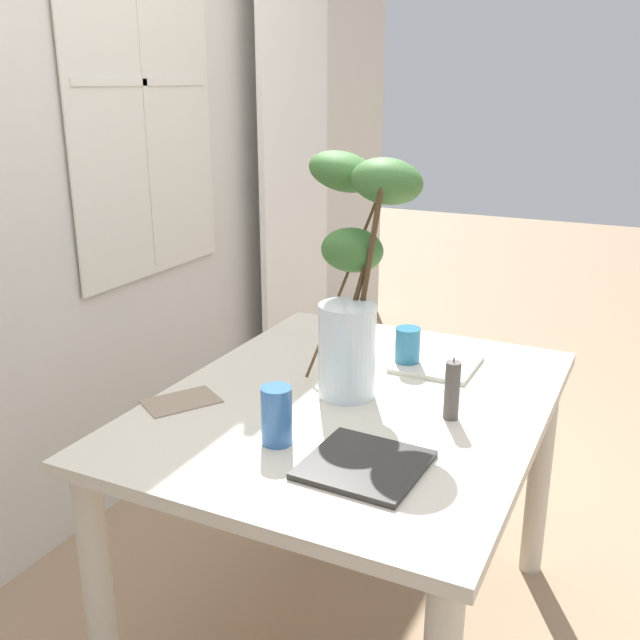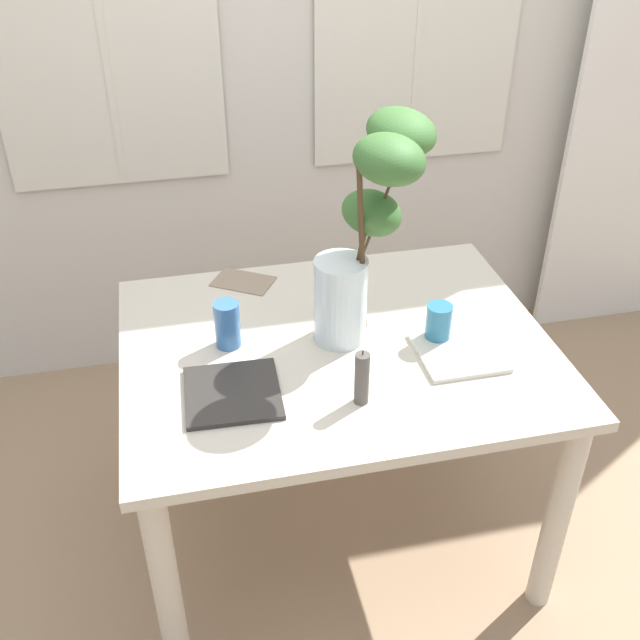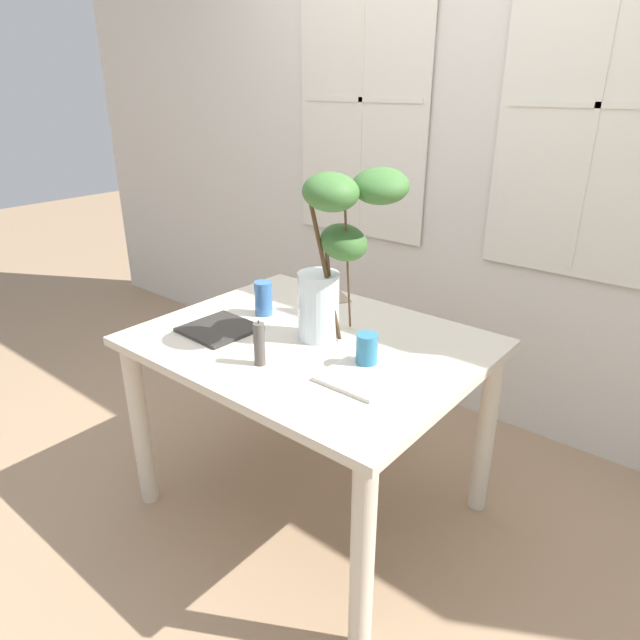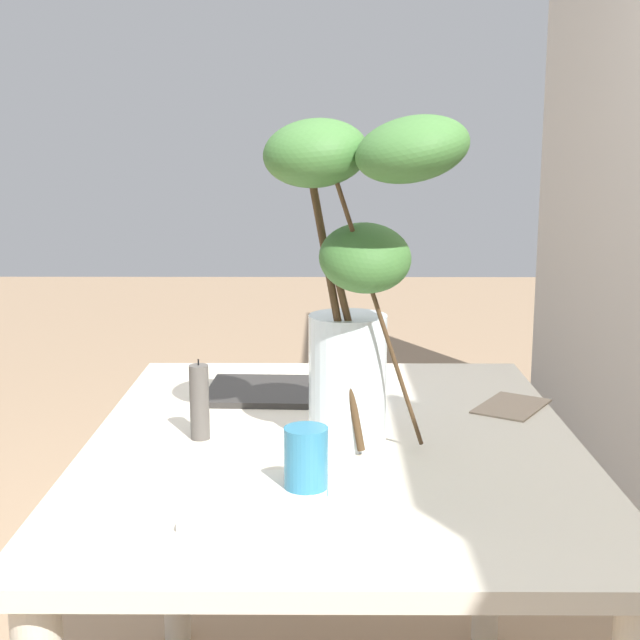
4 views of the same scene
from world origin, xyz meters
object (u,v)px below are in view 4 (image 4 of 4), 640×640
object	(u,v)px
vase_with_branches	(356,272)
plate_square_left	(261,391)
dining_table	(334,497)
drinking_glass_blue_left	(359,367)
plate_square_right	(257,499)
pillar_candle	(199,402)
drinking_glass_blue_right	(306,462)

from	to	relation	value
vase_with_branches	plate_square_left	size ratio (longest dim) A/B	2.60
dining_table	drinking_glass_blue_left	world-z (taller)	drinking_glass_blue_left
plate_square_right	pillar_candle	xyz separation A→B (m)	(-0.31, -0.13, 0.07)
pillar_candle	drinking_glass_blue_right	bearing A→B (deg)	37.13
plate_square_left	drinking_glass_blue_right	bearing A→B (deg)	10.97
drinking_glass_blue_left	pillar_candle	bearing A→B (deg)	-47.01
drinking_glass_blue_right	vase_with_branches	bearing A→B (deg)	155.81
drinking_glass_blue_left	plate_square_left	distance (m)	0.23
dining_table	pillar_candle	distance (m)	0.32
vase_with_branches	drinking_glass_blue_right	bearing A→B (deg)	-24.19
drinking_glass_blue_left	plate_square_left	bearing A→B (deg)	-94.40
dining_table	pillar_candle	bearing A→B (deg)	-89.94
dining_table	vase_with_branches	distance (m)	0.47
vase_with_branches	plate_square_right	size ratio (longest dim) A/B	2.82
drinking_glass_blue_right	plate_square_right	size ratio (longest dim) A/B	0.51
vase_with_branches	plate_square_right	world-z (taller)	vase_with_branches
dining_table	pillar_candle	xyz separation A→B (m)	(0.00, -0.26, 0.19)
vase_with_branches	plate_square_right	bearing A→B (deg)	-35.97
dining_table	drinking_glass_blue_left	size ratio (longest dim) A/B	8.77
vase_with_branches	plate_square_right	xyz separation A→B (m)	(0.22, -0.16, -0.33)
vase_with_branches	pillar_candle	bearing A→B (deg)	-106.68
plate_square_left	pillar_candle	bearing A→B (deg)	-17.08
drinking_glass_blue_right	plate_square_left	world-z (taller)	drinking_glass_blue_right
vase_with_branches	plate_square_left	xyz separation A→B (m)	(-0.40, -0.20, -0.33)
vase_with_branches	plate_square_right	distance (m)	0.43
vase_with_branches	drinking_glass_blue_left	world-z (taller)	vase_with_branches
dining_table	pillar_candle	world-z (taller)	pillar_candle
plate_square_left	drinking_glass_blue_left	bearing A→B (deg)	85.60
drinking_glass_blue_left	plate_square_right	size ratio (longest dim) A/B	0.61
dining_table	vase_with_branches	xyz separation A→B (m)	(0.09, 0.04, 0.46)
dining_table	plate_square_left	xyz separation A→B (m)	(-0.31, -0.16, 0.13)
pillar_candle	plate_square_left	bearing A→B (deg)	162.92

